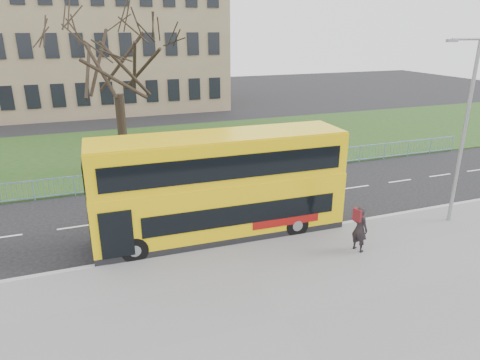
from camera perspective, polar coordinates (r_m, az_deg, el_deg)
name	(u,v)px	position (r m, az deg, el deg)	size (l,w,h in m)	color
ground	(218,230)	(19.28, -2.91, -6.64)	(120.00, 120.00, 0.00)	black
pavement	(284,320)	(13.88, 5.84, -18.05)	(80.00, 10.50, 0.12)	slate
kerb	(229,244)	(17.93, -1.42, -8.50)	(80.00, 0.20, 0.14)	#98989B
grass_verge	(161,149)	(32.39, -10.47, 4.11)	(80.00, 15.40, 0.08)	#1C3B15
guard_railing	(184,174)	(24.99, -7.43, 0.85)	(40.00, 0.12, 1.10)	#77A5D3
bare_tree	(117,79)	(26.78, -16.05, 12.87)	(7.88, 7.88, 11.26)	black
civic_building	(77,43)	(51.57, -20.95, 16.72)	(30.00, 15.00, 14.00)	#8B7658
yellow_bus	(220,184)	(17.88, -2.65, -0.53)	(10.59, 2.77, 4.42)	yellow
pedestrian	(360,229)	(17.58, 15.66, -6.28)	(0.69, 0.45, 1.88)	black
street_lamp	(463,127)	(20.80, 27.61, 6.31)	(1.70, 0.27, 8.03)	gray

